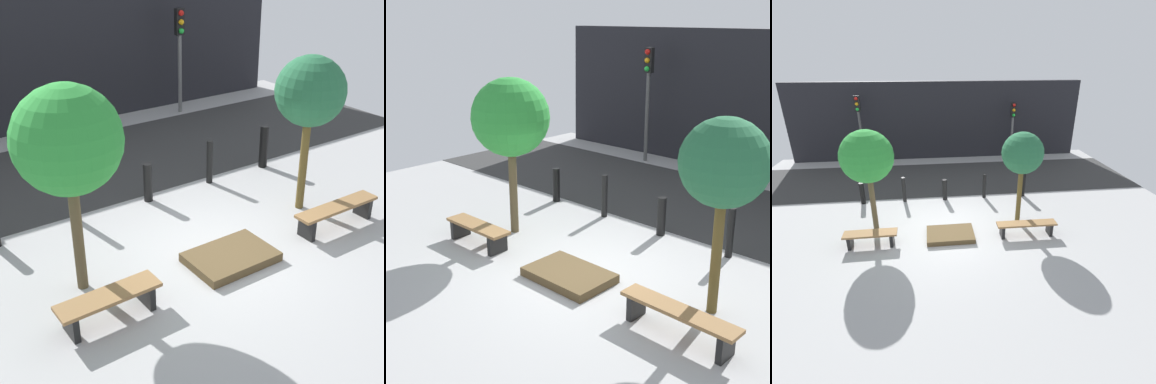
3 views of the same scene
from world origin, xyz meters
TOP-DOWN VIEW (x-y plane):
  - ground_plane at (0.00, 0.00)m, footprint 18.00×18.00m
  - road_strip at (0.00, 4.99)m, footprint 18.00×4.35m
  - bench_left at (-2.48, -0.51)m, footprint 1.63×0.47m
  - bench_right at (2.48, -0.51)m, footprint 1.95×0.41m
  - planter_bed at (0.00, -0.31)m, footprint 1.53×1.05m
  - tree_behind_left_bench at (-2.48, 0.48)m, footprint 1.66×1.66m
  - tree_behind_right_bench at (2.48, 0.48)m, footprint 1.39×1.39m
  - bollard_far_left at (-3.29, 2.57)m, footprint 0.19×0.19m
  - bollard_left at (-1.64, 2.57)m, footprint 0.14×0.14m
  - bollard_center at (0.00, 2.57)m, footprint 0.19×0.19m
  - bollard_right at (1.64, 2.57)m, footprint 0.15×0.15m
  - traffic_light_west at (-4.07, 7.45)m, footprint 0.28×0.27m

SIDE VIEW (x-z plane):
  - ground_plane at x=0.00m, z-range 0.00..0.00m
  - road_strip at x=0.00m, z-range 0.00..0.01m
  - planter_bed at x=0.00m, z-range 0.00..0.16m
  - bench_left at x=-2.48m, z-range 0.10..0.55m
  - bench_right at x=2.48m, z-range 0.11..0.58m
  - bollard_center at x=0.00m, z-range 0.00..0.87m
  - bollard_far_left at x=-3.29m, z-range 0.00..0.88m
  - bollard_right at x=1.64m, z-range 0.00..1.04m
  - bollard_left at x=-1.64m, z-range 0.00..1.04m
  - tree_behind_right_bench at x=2.48m, z-range 0.88..4.09m
  - traffic_light_west at x=-4.07m, z-range 0.70..4.35m
  - tree_behind_left_bench at x=-2.48m, z-range 0.85..4.26m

